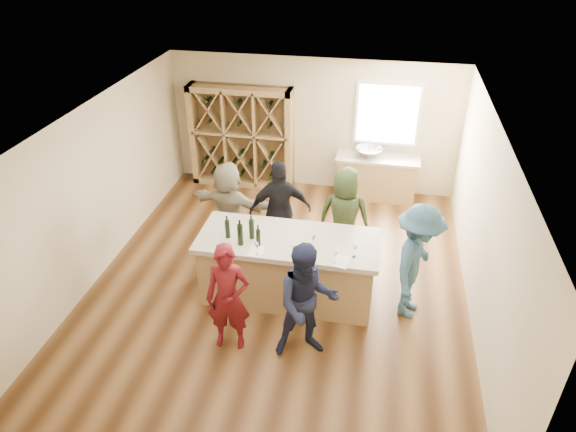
% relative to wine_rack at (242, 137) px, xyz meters
% --- Properties ---
extents(floor, '(6.00, 7.00, 0.10)m').
position_rel_wine_rack_xyz_m(floor, '(1.50, -3.27, -1.15)').
color(floor, brown).
rests_on(floor, ground).
extents(ceiling, '(6.00, 7.00, 0.10)m').
position_rel_wine_rack_xyz_m(ceiling, '(1.50, -3.27, 1.75)').
color(ceiling, white).
rests_on(ceiling, ground).
extents(wall_back, '(6.00, 0.10, 2.80)m').
position_rel_wine_rack_xyz_m(wall_back, '(1.50, 0.28, 0.30)').
color(wall_back, beige).
rests_on(wall_back, ground).
extents(wall_front, '(6.00, 0.10, 2.80)m').
position_rel_wine_rack_xyz_m(wall_front, '(1.50, -6.82, 0.30)').
color(wall_front, beige).
rests_on(wall_front, ground).
extents(wall_left, '(0.10, 7.00, 2.80)m').
position_rel_wine_rack_xyz_m(wall_left, '(-1.55, -3.27, 0.30)').
color(wall_left, beige).
rests_on(wall_left, ground).
extents(wall_right, '(0.10, 7.00, 2.80)m').
position_rel_wine_rack_xyz_m(wall_right, '(4.55, -3.27, 0.30)').
color(wall_right, beige).
rests_on(wall_right, ground).
extents(window_frame, '(1.30, 0.06, 1.30)m').
position_rel_wine_rack_xyz_m(window_frame, '(3.00, 0.20, 0.65)').
color(window_frame, white).
rests_on(window_frame, wall_back).
extents(window_pane, '(1.18, 0.01, 1.18)m').
position_rel_wine_rack_xyz_m(window_pane, '(3.00, 0.17, 0.65)').
color(window_pane, white).
rests_on(window_pane, wall_back).
extents(wine_rack, '(2.20, 0.45, 2.20)m').
position_rel_wine_rack_xyz_m(wine_rack, '(0.00, 0.00, 0.00)').
color(wine_rack, '#9F7D4C').
rests_on(wine_rack, floor).
extents(back_counter_base, '(1.60, 0.58, 0.86)m').
position_rel_wine_rack_xyz_m(back_counter_base, '(2.90, -0.07, -0.67)').
color(back_counter_base, '#9F7D4C').
rests_on(back_counter_base, floor).
extents(back_counter_top, '(1.70, 0.62, 0.06)m').
position_rel_wine_rack_xyz_m(back_counter_top, '(2.90, -0.07, -0.21)').
color(back_counter_top, '#B8AC97').
rests_on(back_counter_top, back_counter_base).
extents(sink, '(0.54, 0.54, 0.19)m').
position_rel_wine_rack_xyz_m(sink, '(2.70, -0.07, -0.09)').
color(sink, silver).
rests_on(sink, back_counter_top).
extents(faucet, '(0.02, 0.02, 0.30)m').
position_rel_wine_rack_xyz_m(faucet, '(2.70, 0.11, -0.03)').
color(faucet, silver).
rests_on(faucet, back_counter_top).
extents(tasting_counter_base, '(2.60, 1.00, 1.00)m').
position_rel_wine_rack_xyz_m(tasting_counter_base, '(1.71, -3.59, -0.60)').
color(tasting_counter_base, '#9F7D4C').
rests_on(tasting_counter_base, floor).
extents(tasting_counter_top, '(2.72, 1.12, 0.08)m').
position_rel_wine_rack_xyz_m(tasting_counter_top, '(1.71, -3.59, -0.06)').
color(tasting_counter_top, '#B8AC97').
rests_on(tasting_counter_top, tasting_counter_base).
extents(wine_bottle_a, '(0.09, 0.09, 0.29)m').
position_rel_wine_rack_xyz_m(wine_bottle_a, '(0.81, -3.73, 0.12)').
color(wine_bottle_a, black).
rests_on(wine_bottle_a, tasting_counter_top).
extents(wine_bottle_b, '(0.10, 0.10, 0.33)m').
position_rel_wine_rack_xyz_m(wine_bottle_b, '(1.05, -3.87, 0.15)').
color(wine_bottle_b, black).
rests_on(wine_bottle_b, tasting_counter_top).
extents(wine_bottle_c, '(0.09, 0.09, 0.31)m').
position_rel_wine_rack_xyz_m(wine_bottle_c, '(1.17, -3.68, 0.14)').
color(wine_bottle_c, black).
rests_on(wine_bottle_c, tasting_counter_top).
extents(wine_bottle_d, '(0.08, 0.08, 0.27)m').
position_rel_wine_rack_xyz_m(wine_bottle_d, '(1.31, -3.85, 0.11)').
color(wine_bottle_d, black).
rests_on(wine_bottle_d, tasting_counter_top).
extents(wine_glass_a, '(0.09, 0.09, 0.19)m').
position_rel_wine_rack_xyz_m(wine_glass_a, '(1.35, -4.08, 0.08)').
color(wine_glass_a, white).
rests_on(wine_glass_a, tasting_counter_top).
extents(wine_glass_b, '(0.07, 0.07, 0.16)m').
position_rel_wine_rack_xyz_m(wine_glass_b, '(1.86, -4.02, 0.06)').
color(wine_glass_b, white).
rests_on(wine_glass_b, tasting_counter_top).
extents(wine_glass_c, '(0.07, 0.07, 0.16)m').
position_rel_wine_rack_xyz_m(wine_glass_c, '(2.45, -4.06, 0.06)').
color(wine_glass_c, white).
rests_on(wine_glass_c, tasting_counter_top).
extents(wine_glass_d, '(0.09, 0.09, 0.20)m').
position_rel_wine_rack_xyz_m(wine_glass_d, '(2.10, -3.73, 0.08)').
color(wine_glass_d, white).
rests_on(wine_glass_d, tasting_counter_top).
extents(wine_glass_e, '(0.07, 0.07, 0.17)m').
position_rel_wine_rack_xyz_m(wine_glass_e, '(2.70, -3.87, 0.07)').
color(wine_glass_e, white).
rests_on(wine_glass_e, tasting_counter_top).
extents(tasting_menu_a, '(0.22, 0.29, 0.00)m').
position_rel_wine_rack_xyz_m(tasting_menu_a, '(1.31, -3.99, -0.02)').
color(tasting_menu_a, white).
rests_on(tasting_menu_a, tasting_counter_top).
extents(tasting_menu_b, '(0.24, 0.32, 0.00)m').
position_rel_wine_rack_xyz_m(tasting_menu_b, '(1.95, -3.95, -0.02)').
color(tasting_menu_b, white).
rests_on(tasting_menu_b, tasting_counter_top).
extents(tasting_menu_c, '(0.28, 0.34, 0.00)m').
position_rel_wine_rack_xyz_m(tasting_menu_c, '(2.54, -4.02, -0.02)').
color(tasting_menu_c, white).
rests_on(tasting_menu_c, tasting_counter_top).
extents(person_near_left, '(0.64, 0.50, 1.65)m').
position_rel_wine_rack_xyz_m(person_near_left, '(1.11, -4.78, -0.27)').
color(person_near_left, '#590F14').
rests_on(person_near_left, floor).
extents(person_near_right, '(0.95, 0.70, 1.75)m').
position_rel_wine_rack_xyz_m(person_near_right, '(2.17, -4.72, -0.22)').
color(person_near_right, '#191E38').
rests_on(person_near_right, floor).
extents(person_server, '(0.84, 1.30, 1.85)m').
position_rel_wine_rack_xyz_m(person_server, '(3.59, -3.62, -0.18)').
color(person_server, '#335972').
rests_on(person_server, floor).
extents(person_far_mid, '(1.17, 0.82, 1.80)m').
position_rel_wine_rack_xyz_m(person_far_mid, '(1.36, -2.51, -0.20)').
color(person_far_mid, black).
rests_on(person_far_mid, floor).
extents(person_far_right, '(0.89, 0.60, 1.76)m').
position_rel_wine_rack_xyz_m(person_far_right, '(2.45, -2.48, -0.22)').
color(person_far_right, '#263319').
rests_on(person_far_right, floor).
extents(person_far_left, '(1.63, 0.80, 1.68)m').
position_rel_wine_rack_xyz_m(person_far_left, '(0.44, -2.48, -0.26)').
color(person_far_left, gray).
rests_on(person_far_left, floor).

